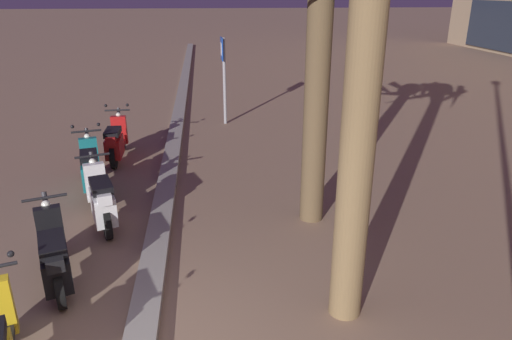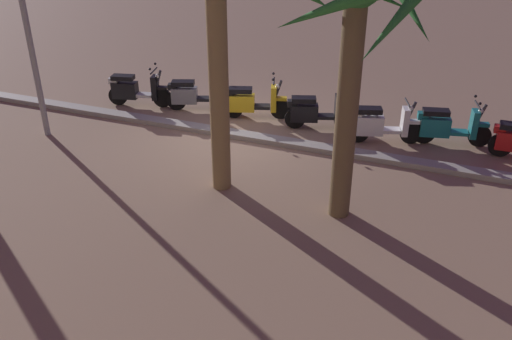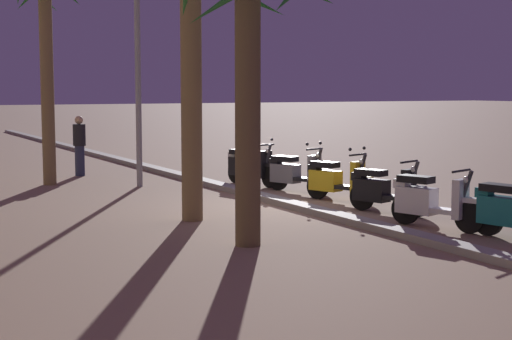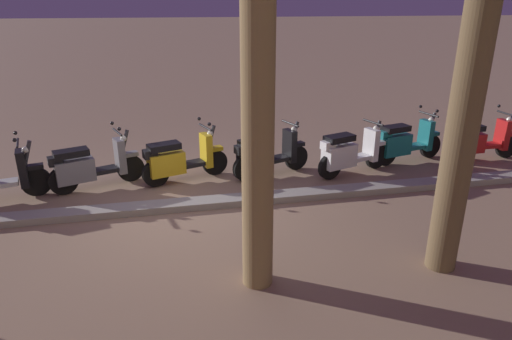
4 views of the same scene
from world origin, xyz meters
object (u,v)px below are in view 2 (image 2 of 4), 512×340
scooter_black_mid_centre (315,112)px  scooter_white_last_in_row (379,124)px  scooter_grey_lead_nearest (194,94)px  scooter_yellow_gap_after_mid (252,102)px  palm_tree_near_sign (355,31)px  scooter_black_second_in_line (134,90)px  scooter_teal_mid_rear (447,126)px

scooter_black_mid_centre → scooter_white_last_in_row: bearing=170.9°
scooter_black_mid_centre → scooter_grey_lead_nearest: scooter_grey_lead_nearest is taller
scooter_yellow_gap_after_mid → palm_tree_near_sign: bearing=131.2°
scooter_yellow_gap_after_mid → scooter_white_last_in_row: bearing=174.5°
scooter_black_mid_centre → scooter_grey_lead_nearest: bearing=-0.6°
scooter_white_last_in_row → scooter_yellow_gap_after_mid: scooter_yellow_gap_after_mid is taller
scooter_black_mid_centre → scooter_grey_lead_nearest: size_ratio=0.99×
scooter_black_mid_centre → scooter_black_second_in_line: 5.05m
scooter_yellow_gap_after_mid → scooter_black_second_in_line: size_ratio=0.97×
scooter_yellow_gap_after_mid → palm_tree_near_sign: size_ratio=0.37×
scooter_teal_mid_rear → scooter_yellow_gap_after_mid: size_ratio=1.03×
scooter_white_last_in_row → scooter_black_mid_centre: 1.67m
scooter_black_mid_centre → scooter_yellow_gap_after_mid: (1.71, -0.06, 0.00)m
scooter_white_last_in_row → scooter_black_mid_centre: size_ratio=1.01×
scooter_white_last_in_row → scooter_yellow_gap_after_mid: bearing=-5.5°
scooter_teal_mid_rear → scooter_white_last_in_row: size_ratio=1.03×
scooter_grey_lead_nearest → palm_tree_near_sign: palm_tree_near_sign is taller
scooter_white_last_in_row → scooter_teal_mid_rear: bearing=-162.3°
scooter_white_last_in_row → palm_tree_near_sign: palm_tree_near_sign is taller
scooter_black_mid_centre → scooter_black_second_in_line: bearing=3.1°
scooter_black_mid_centre → palm_tree_near_sign: 4.96m
scooter_grey_lead_nearest → scooter_teal_mid_rear: bearing=-178.5°
scooter_black_mid_centre → scooter_black_second_in_line: size_ratio=0.96×
scooter_white_last_in_row → scooter_grey_lead_nearest: (5.01, -0.30, -0.02)m
scooter_yellow_gap_after_mid → scooter_black_second_in_line: (3.33, 0.33, 0.01)m
scooter_white_last_in_row → palm_tree_near_sign: bearing=88.3°
scooter_grey_lead_nearest → scooter_black_second_in_line: (1.68, 0.31, 0.01)m
scooter_teal_mid_rear → scooter_black_mid_centre: size_ratio=1.05×
scooter_teal_mid_rear → scooter_yellow_gap_after_mid: same height
scooter_teal_mid_rear → scooter_grey_lead_nearest: size_ratio=1.04×
scooter_yellow_gap_after_mid → palm_tree_near_sign: 5.77m
scooter_white_last_in_row → scooter_black_second_in_line: size_ratio=0.97×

